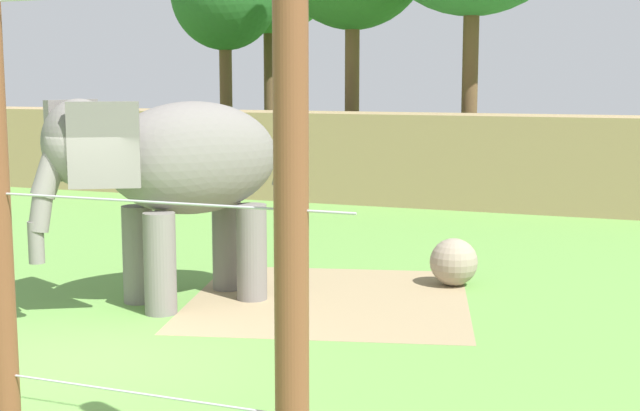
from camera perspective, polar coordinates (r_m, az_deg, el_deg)
name	(u,v)px	position (r m, az deg, el deg)	size (l,w,h in m)	color
ground_plane	(86,356)	(10.94, -14.79, -9.36)	(120.00, 120.00, 0.00)	#609342
dirt_patch	(330,299)	(13.21, 0.62, -6.03)	(4.06, 4.21, 0.01)	#937F5B
embankment_wall	(404,158)	(23.25, 5.43, 3.03)	(36.00, 1.80, 2.34)	#997F56
elephant	(174,168)	(12.79, -9.38, 2.37)	(3.04, 3.57, 2.98)	slate
enrichment_ball	(454,262)	(14.14, 8.59, -3.61)	(0.75, 0.75, 0.75)	gray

